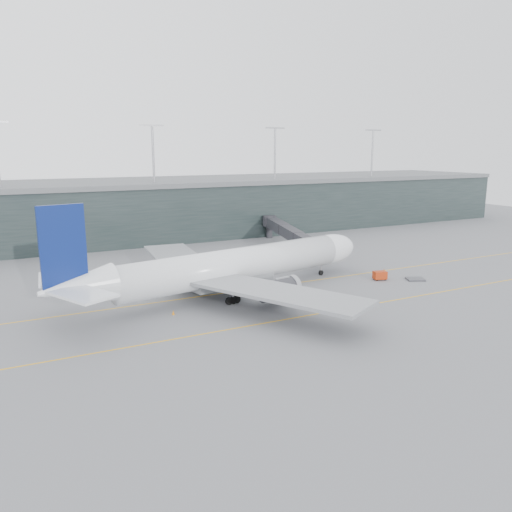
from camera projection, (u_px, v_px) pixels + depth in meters
name	position (u px, v px, depth m)	size (l,w,h in m)	color
ground	(208.00, 288.00, 85.53)	(320.00, 320.00, 0.00)	slate
taxiline_a	(217.00, 294.00, 82.05)	(160.00, 0.25, 0.02)	gold
taxiline_b	(262.00, 324.00, 68.13)	(160.00, 0.25, 0.02)	gold
taxiline_lead_main	(194.00, 262.00, 105.16)	(0.25, 60.00, 0.02)	gold
terminal	(127.00, 209.00, 134.38)	(240.00, 36.00, 29.00)	#1C2726
main_aircraft	(233.00, 267.00, 81.17)	(58.70, 54.43, 16.53)	white
jet_bridge	(281.00, 233.00, 115.19)	(13.07, 44.38, 5.99)	#28272C
gse_cart	(380.00, 275.00, 90.84)	(2.64, 2.03, 1.60)	#A32B0B
baggage_dolly	(415.00, 279.00, 90.87)	(3.07, 2.46, 0.31)	#3E3E43
uld_a	(153.00, 273.00, 92.16)	(2.34, 2.04, 1.83)	#333438
uld_b	(175.00, 270.00, 94.37)	(2.43, 2.20, 1.82)	#333438
uld_c	(185.00, 270.00, 94.91)	(1.77, 1.42, 1.60)	#333438
cone_nose	(384.00, 270.00, 96.71)	(0.46, 0.46, 0.73)	#CE5F0B
cone_wing_stbd	(311.00, 309.00, 73.28)	(0.48, 0.48, 0.77)	orange
cone_wing_port	(226.00, 269.00, 97.91)	(0.49, 0.49, 0.78)	#F9620D
cone_tail	(173.00, 313.00, 71.74)	(0.41, 0.41, 0.65)	orange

